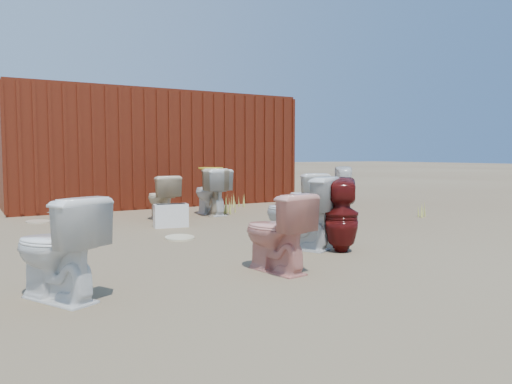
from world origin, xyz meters
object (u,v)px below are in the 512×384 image
toilet_back_beige_left (162,198)px  toilet_back_e (344,187)px  toilet_back_yellowlid (211,192)px  toilet_front_pink (276,232)px  shipping_container (151,149)px  toilet_front_maroon (342,215)px  toilet_front_e (305,198)px  toilet_front_a (57,249)px  toilet_front_c (299,213)px  toilet_back_beige_right (211,191)px  loose_tank (171,216)px

toilet_back_beige_left → toilet_back_e: size_ratio=0.89×
toilet_back_yellowlid → toilet_back_e: bearing=169.9°
toilet_back_beige_left → toilet_front_pink: bearing=83.0°
shipping_container → toilet_back_yellowlid: 2.76m
toilet_front_maroon → toilet_front_pink: bearing=53.0°
toilet_front_e → toilet_back_yellowlid: size_ratio=0.96×
toilet_front_maroon → toilet_back_yellowlid: toilet_front_maroon is taller
toilet_back_yellowlid → toilet_front_maroon: bearing=82.2°
toilet_back_yellowlid → toilet_front_pink: bearing=67.7°
toilet_back_beige_left → toilet_back_yellowlid: bearing=-166.9°
toilet_front_pink → toilet_back_e: bearing=-146.1°
toilet_front_a → toilet_back_e: toilet_back_e is taller
toilet_front_a → toilet_front_e: toilet_front_e is taller
toilet_front_c → toilet_front_e: size_ratio=1.05×
toilet_back_yellowlid → toilet_back_beige_right: bearing=-130.2°
toilet_front_e → toilet_back_yellowlid: bearing=-57.5°
toilet_front_maroon → shipping_container: bearing=-57.2°
toilet_front_maroon → toilet_back_beige_right: size_ratio=0.99×
toilet_front_pink → toilet_back_beige_left: toilet_back_beige_left is taller
toilet_front_c → toilet_back_yellowlid: 3.48m
toilet_front_maroon → toilet_front_e: size_ratio=1.04×
shipping_container → toilet_front_a: bearing=-114.0°
toilet_front_c → toilet_front_a: bearing=-12.4°
toilet_front_pink → shipping_container: bearing=-108.7°
shipping_container → toilet_front_c: size_ratio=7.16×
toilet_back_beige_right → toilet_back_e: size_ratio=1.01×
toilet_front_a → loose_tank: bearing=-150.6°
toilet_front_maroon → toilet_back_e: 4.71m
toilet_back_beige_right → toilet_back_yellowlid: 0.04m
shipping_container → toilet_front_pink: bearing=-99.3°
toilet_front_e → toilet_front_maroon: bearing=70.2°
toilet_front_e → loose_tank: size_ratio=1.59×
toilet_front_maroon → toilet_back_yellowlid: (0.20, 3.83, -0.00)m
toilet_back_yellowlid → toilet_front_e: bearing=111.3°
toilet_front_pink → toilet_back_yellowlid: (1.35, 4.25, 0.04)m
toilet_front_pink → toilet_front_c: size_ratio=0.88×
toilet_front_a → toilet_front_c: size_ratio=0.94×
toilet_front_maroon → toilet_front_e: toilet_front_maroon is taller
toilet_back_beige_right → toilet_back_yellowlid: (-0.02, -0.03, -0.01)m
shipping_container → toilet_front_a: shipping_container is taller
toilet_front_a → loose_tank: 3.75m
toilet_front_e → toilet_back_yellowlid: 1.91m
toilet_front_c → toilet_front_maroon: bearing=101.3°
toilet_front_a → toilet_front_maroon: size_ratio=0.94×
shipping_container → toilet_front_pink: shipping_container is taller
toilet_front_maroon → toilet_back_beige_right: bearing=-60.6°
toilet_front_pink → toilet_back_beige_left: (0.32, 3.97, 0.00)m
toilet_back_yellowlid → shipping_container: bearing=-90.2°
shipping_container → toilet_front_pink: size_ratio=8.10×
toilet_back_yellowlid → toilet_front_c: bearing=76.8°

